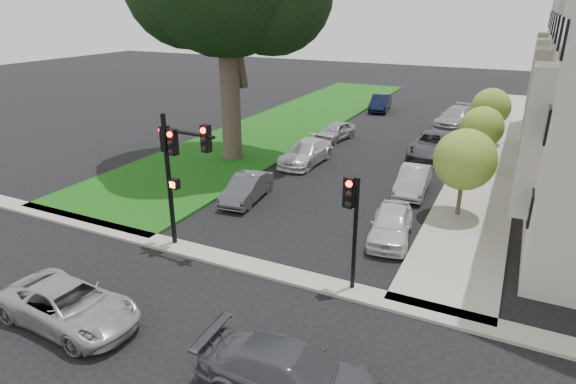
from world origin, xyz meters
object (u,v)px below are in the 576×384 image
at_px(car_cross_near, 69,305).
at_px(car_parked_6, 306,152).
at_px(small_tree_a, 465,160).
at_px(car_parked_5, 247,188).
at_px(car_cross_far, 291,375).
at_px(car_parked_1, 413,180).
at_px(car_parked_7, 335,131).
at_px(car_parked_9, 380,103).
at_px(car_parked_4, 456,117).
at_px(traffic_signal_main, 176,158).
at_px(car_parked_0, 391,224).
at_px(small_tree_c, 491,107).
at_px(traffic_signal_secondary, 352,213).
at_px(car_parked_2, 434,145).
at_px(small_tree_b, 482,128).

height_order(car_cross_near, car_parked_6, car_parked_6).
distance_m(small_tree_a, car_parked_5, 10.37).
distance_m(car_cross_far, car_parked_1, 15.51).
relative_size(car_parked_7, car_parked_9, 0.86).
relative_size(car_cross_near, car_parked_4, 0.86).
distance_m(traffic_signal_main, car_parked_4, 27.36).
height_order(car_cross_far, car_parked_0, car_cross_far).
bearing_deg(car_parked_1, small_tree_c, 74.69).
bearing_deg(small_tree_c, car_parked_4, 121.16).
height_order(car_parked_0, car_parked_6, car_parked_6).
xyz_separation_m(small_tree_a, traffic_signal_secondary, (-2.51, -8.09, 0.12)).
xyz_separation_m(traffic_signal_secondary, car_parked_0, (0.31, 4.39, -2.19)).
height_order(car_parked_1, car_parked_7, car_parked_1).
xyz_separation_m(traffic_signal_secondary, car_parked_7, (-7.47, 18.36, -2.22)).
distance_m(small_tree_a, car_parked_4, 18.57).
bearing_deg(car_parked_0, car_parked_6, 124.72).
distance_m(traffic_signal_secondary, car_parked_2, 17.45).
height_order(traffic_signal_secondary, car_parked_1, traffic_signal_secondary).
relative_size(small_tree_c, car_parked_7, 1.02).
bearing_deg(car_parked_5, small_tree_c, 52.76).
distance_m(car_cross_near, car_parked_9, 35.53).
bearing_deg(car_cross_far, car_parked_7, 15.81).
height_order(car_parked_4, car_parked_7, car_parked_4).
distance_m(small_tree_c, traffic_signal_main, 23.92).
xyz_separation_m(car_parked_5, car_parked_7, (-0.16, 12.88, 0.00)).
height_order(car_parked_2, car_parked_5, car_parked_2).
relative_size(car_cross_near, car_parked_7, 1.22).
height_order(small_tree_b, car_parked_7, small_tree_b).
relative_size(traffic_signal_main, car_parked_1, 1.32).
bearing_deg(traffic_signal_secondary, car_parked_1, 90.21).
xyz_separation_m(car_cross_near, car_parked_2, (6.75, 22.90, 0.12)).
bearing_deg(car_parked_5, car_parked_0, -14.57).
distance_m(car_parked_1, car_parked_4, 16.16).
bearing_deg(car_parked_5, small_tree_a, 8.44).
height_order(traffic_signal_secondary, car_parked_7, traffic_signal_secondary).
bearing_deg(car_cross_far, small_tree_b, -8.21).
relative_size(small_tree_c, car_parked_2, 0.71).
relative_size(car_cross_near, car_parked_0, 1.16).
bearing_deg(car_cross_far, car_parked_1, -1.03).
bearing_deg(small_tree_a, traffic_signal_main, -139.96).
relative_size(car_parked_4, car_parked_6, 1.12).
bearing_deg(traffic_signal_main, car_parked_6, 90.17).
xyz_separation_m(car_parked_1, car_parked_5, (-7.26, -4.72, -0.03)).
bearing_deg(car_cross_near, car_parked_0, -33.58).
height_order(car_cross_near, car_parked_5, car_cross_near).
height_order(traffic_signal_main, traffic_signal_secondary, traffic_signal_main).
bearing_deg(car_cross_near, car_cross_far, -85.12).
bearing_deg(car_parked_1, small_tree_b, 63.71).
bearing_deg(traffic_signal_secondary, car_parked_9, 103.94).
bearing_deg(small_tree_b, car_cross_near, -113.74).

